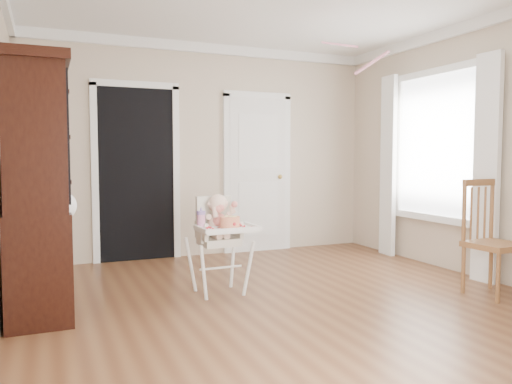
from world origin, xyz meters
name	(u,v)px	position (x,y,z in m)	size (l,w,h in m)	color
floor	(296,307)	(0.00, 0.00, 0.00)	(5.00, 5.00, 0.00)	#57331D
wall_back	(207,151)	(0.00, 2.50, 1.35)	(4.50, 4.50, 0.00)	#C1AE96
wall_right	(496,149)	(2.25, 0.00, 1.35)	(5.00, 5.00, 0.00)	#C1AE96
doorway	(137,170)	(-0.90, 2.48, 1.11)	(1.06, 0.05, 2.22)	black
closet_door	(258,175)	(0.70, 2.48, 1.02)	(0.96, 0.09, 2.13)	white
window_right	(433,155)	(2.18, 0.80, 1.29)	(0.13, 1.84, 2.30)	white
high_chair	(219,233)	(-0.46, 0.65, 0.57)	(0.54, 0.66, 0.92)	white
baby	(218,217)	(-0.46, 0.68, 0.71)	(0.27, 0.21, 0.42)	beige
cake	(230,222)	(-0.43, 0.44, 0.69)	(0.23, 0.23, 0.10)	silver
sippy_cup	(201,219)	(-0.66, 0.57, 0.72)	(0.08, 0.08, 0.19)	#CA7CA1
china_cabinet	(38,188)	(-1.99, 0.71, 1.02)	(0.54, 1.20, 2.03)	black
dining_chair	(492,241)	(1.83, -0.35, 0.49)	(0.45, 0.45, 1.06)	brown
streamer	(339,45)	(0.84, 0.70, 2.40)	(0.03, 0.50, 0.02)	pink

